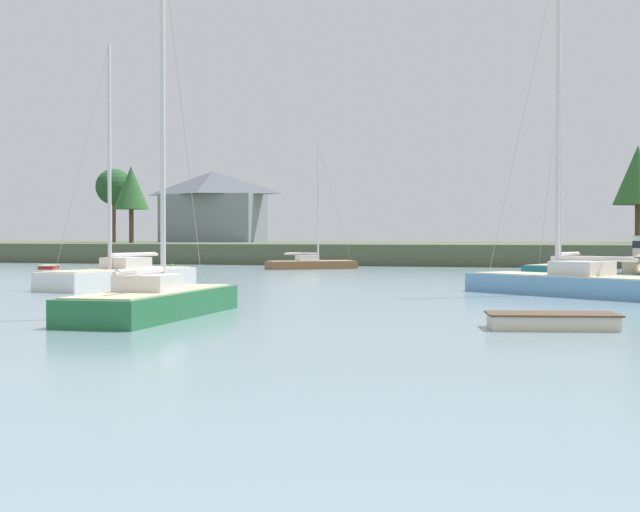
% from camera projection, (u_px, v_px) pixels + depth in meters
% --- Properties ---
extents(far_shore_bank, '(184.70, 54.01, 1.75)m').
position_uv_depth(far_shore_bank, '(478.00, 251.00, 98.78)').
color(far_shore_bank, '#4C563D').
rests_on(far_shore_bank, ground).
extents(dinghy_red, '(2.02, 2.80, 0.39)m').
position_uv_depth(dinghy_red, '(49.00, 268.00, 68.01)').
color(dinghy_red, '#B2231E').
rests_on(dinghy_red, ground).
extents(sailboat_white, '(4.06, 9.07, 11.83)m').
position_uv_depth(sailboat_white, '(120.00, 282.00, 42.99)').
color(sailboat_white, white).
rests_on(sailboat_white, ground).
extents(sailboat_wood, '(6.46, 5.59, 9.67)m').
position_uv_depth(sailboat_wood, '(311.00, 266.00, 68.12)').
color(sailboat_wood, brown).
rests_on(sailboat_wood, ground).
extents(dinghy_cream, '(3.58, 2.28, 0.57)m').
position_uv_depth(dinghy_cream, '(552.00, 324.00, 23.73)').
color(dinghy_cream, beige).
rests_on(dinghy_cream, ground).
extents(sailboat_green, '(2.77, 8.15, 11.87)m').
position_uv_depth(sailboat_green, '(154.00, 309.00, 27.20)').
color(sailboat_green, '#236B3D').
rests_on(sailboat_green, ground).
extents(sailboat_teal, '(4.25, 7.41, 11.78)m').
position_uv_depth(sailboat_teal, '(564.00, 275.00, 51.97)').
color(sailboat_teal, '#196B70').
rests_on(sailboat_teal, ground).
extents(sailboat_skyblue, '(9.18, 7.77, 14.70)m').
position_uv_depth(sailboat_skyblue, '(572.00, 288.00, 37.38)').
color(sailboat_skyblue, '#669ECC').
rests_on(sailboat_skyblue, ground).
extents(mooring_buoy_green, '(0.40, 0.40, 0.45)m').
position_uv_depth(mooring_buoy_green, '(171.00, 266.00, 71.93)').
color(mooring_buoy_green, '#1E8C47').
rests_on(mooring_buoy_green, ground).
extents(shore_tree_inland_a, '(3.65, 3.65, 7.95)m').
position_uv_depth(shore_tree_inland_a, '(131.00, 188.00, 94.96)').
color(shore_tree_inland_a, brown).
rests_on(shore_tree_inland_a, far_shore_bank).
extents(shore_tree_left, '(5.00, 5.00, 10.05)m').
position_uv_depth(shore_tree_left, '(638.00, 175.00, 94.56)').
color(shore_tree_left, brown).
rests_on(shore_tree_left, far_shore_bank).
extents(shore_tree_inland_c, '(4.04, 4.04, 8.22)m').
position_uv_depth(shore_tree_inland_c, '(114.00, 187.00, 102.24)').
color(shore_tree_inland_c, brown).
rests_on(shore_tree_inland_c, far_shore_bank).
extents(cottage_eastern, '(12.34, 6.79, 8.43)m').
position_uv_depth(cottage_eastern, '(213.00, 205.00, 109.06)').
color(cottage_eastern, gray).
rests_on(cottage_eastern, far_shore_bank).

